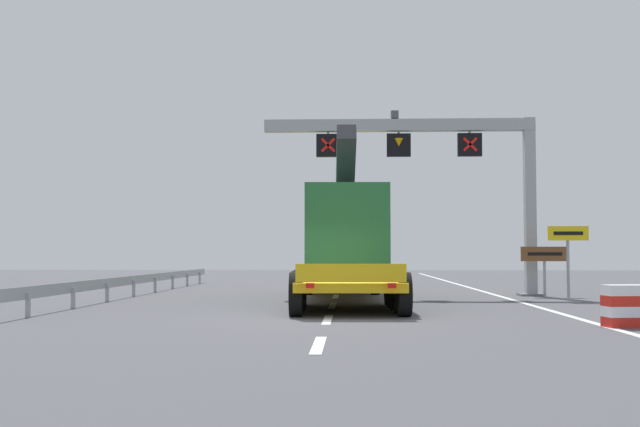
% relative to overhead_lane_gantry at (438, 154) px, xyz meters
% --- Properties ---
extents(ground, '(112.00, 112.00, 0.00)m').
position_rel_overhead_lane_gantry_xyz_m(ground, '(-4.04, -10.14, -5.31)').
color(ground, '#4C4C51').
extents(lane_markings, '(0.20, 58.73, 0.01)m').
position_rel_overhead_lane_gantry_xyz_m(lane_markings, '(-3.85, 11.93, -5.30)').
color(lane_markings, silver).
rests_on(lane_markings, ground).
extents(edge_line_right, '(0.20, 63.00, 0.01)m').
position_rel_overhead_lane_gantry_xyz_m(edge_line_right, '(2.16, 1.86, -5.30)').
color(edge_line_right, silver).
rests_on(edge_line_right, ground).
extents(overhead_lane_gantry, '(10.42, 0.90, 6.95)m').
position_rel_overhead_lane_gantry_xyz_m(overhead_lane_gantry, '(0.00, 0.00, 0.00)').
color(overhead_lane_gantry, '#9EA0A5').
rests_on(overhead_lane_gantry, ground).
extents(heavy_haul_truck_yellow, '(3.41, 14.13, 5.30)m').
position_rel_overhead_lane_gantry_xyz_m(heavy_haul_truck_yellow, '(-3.56, -2.56, -3.32)').
color(heavy_haul_truck_yellow, yellow).
rests_on(heavy_haul_truck_yellow, ground).
extents(exit_sign_yellow, '(1.33, 0.15, 2.48)m').
position_rel_overhead_lane_gantry_xyz_m(exit_sign_yellow, '(3.92, -3.20, -3.45)').
color(exit_sign_yellow, '#9EA0A5').
rests_on(exit_sign_yellow, ground).
extents(tourist_info_sign_brown, '(1.72, 0.15, 1.82)m').
position_rel_overhead_lane_gantry_xyz_m(tourist_info_sign_brown, '(3.72, -0.82, -3.91)').
color(tourist_info_sign_brown, '#9EA0A5').
rests_on(tourist_info_sign_brown, ground).
extents(crash_barrier_striped, '(1.06, 0.64, 0.90)m').
position_rel_overhead_lane_gantry_xyz_m(crash_barrier_striped, '(2.59, -12.62, -4.86)').
color(crash_barrier_striped, red).
rests_on(crash_barrier_striped, ground).
extents(guardrail_left, '(0.13, 25.08, 0.76)m').
position_rel_overhead_lane_gantry_xyz_m(guardrail_left, '(-11.26, 0.40, -4.75)').
color(guardrail_left, '#999EA3').
rests_on(guardrail_left, ground).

